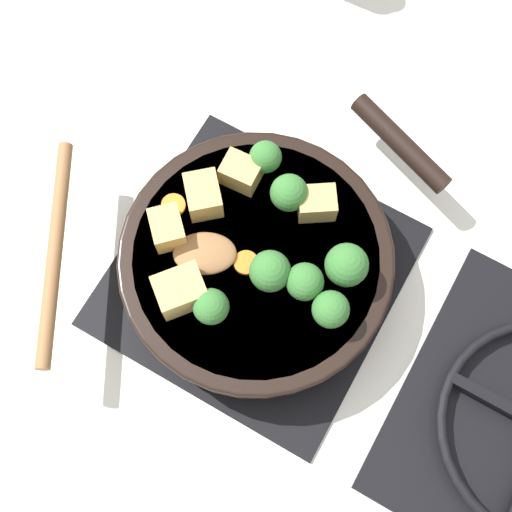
# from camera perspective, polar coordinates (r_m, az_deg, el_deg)

# --- Properties ---
(ground_plane) EXTENTS (2.40, 2.40, 0.00)m
(ground_plane) POSITION_cam_1_polar(r_m,az_deg,el_deg) (0.84, -0.00, -1.63)
(ground_plane) COLOR silver
(front_burner_grate) EXTENTS (0.31, 0.31, 0.03)m
(front_burner_grate) POSITION_cam_1_polar(r_m,az_deg,el_deg) (0.82, -0.00, -1.39)
(front_burner_grate) COLOR black
(front_burner_grate) RESTS_ON ground_plane
(skillet_pan) EXTENTS (0.39, 0.30, 0.05)m
(skillet_pan) POSITION_cam_1_polar(r_m,az_deg,el_deg) (0.78, 0.12, -0.39)
(skillet_pan) COLOR black
(skillet_pan) RESTS_ON front_burner_grate
(wooden_spoon) EXTENTS (0.23, 0.25, 0.02)m
(wooden_spoon) POSITION_cam_1_polar(r_m,az_deg,el_deg) (0.77, -11.05, 0.29)
(wooden_spoon) COLOR olive
(wooden_spoon) RESTS_ON skillet_pan
(tofu_cube_center_large) EXTENTS (0.05, 0.05, 0.03)m
(tofu_cube_center_large) POSITION_cam_1_polar(r_m,az_deg,el_deg) (0.76, -7.10, 2.22)
(tofu_cube_center_large) COLOR tan
(tofu_cube_center_large) RESTS_ON skillet_pan
(tofu_cube_near_handle) EXTENTS (0.06, 0.06, 0.04)m
(tofu_cube_near_handle) POSITION_cam_1_polar(r_m,az_deg,el_deg) (0.77, -4.23, 4.86)
(tofu_cube_near_handle) COLOR tan
(tofu_cube_near_handle) RESTS_ON skillet_pan
(tofu_cube_east_chunk) EXTENTS (0.05, 0.05, 0.03)m
(tofu_cube_east_chunk) POSITION_cam_1_polar(r_m,az_deg,el_deg) (0.77, 4.88, 4.22)
(tofu_cube_east_chunk) COLOR tan
(tofu_cube_east_chunk) RESTS_ON skillet_pan
(tofu_cube_west_chunk) EXTENTS (0.06, 0.06, 0.04)m
(tofu_cube_west_chunk) POSITION_cam_1_polar(r_m,az_deg,el_deg) (0.73, -6.06, -2.79)
(tofu_cube_west_chunk) COLOR tan
(tofu_cube_west_chunk) RESTS_ON skillet_pan
(tofu_cube_back_piece) EXTENTS (0.03, 0.04, 0.03)m
(tofu_cube_back_piece) POSITION_cam_1_polar(r_m,az_deg,el_deg) (0.78, -1.22, 6.71)
(tofu_cube_back_piece) COLOR tan
(tofu_cube_back_piece) RESTS_ON skillet_pan
(broccoli_floret_near_spoon) EXTENTS (0.04, 0.04, 0.05)m
(broccoli_floret_near_spoon) POSITION_cam_1_polar(r_m,az_deg,el_deg) (0.76, 2.53, 5.13)
(broccoli_floret_near_spoon) COLOR #709956
(broccoli_floret_near_spoon) RESTS_ON skillet_pan
(broccoli_floret_center_top) EXTENTS (0.04, 0.04, 0.05)m
(broccoli_floret_center_top) POSITION_cam_1_polar(r_m,az_deg,el_deg) (0.73, 1.13, -1.23)
(broccoli_floret_center_top) COLOR #709956
(broccoli_floret_center_top) RESTS_ON skillet_pan
(broccoli_floret_east_rim) EXTENTS (0.04, 0.04, 0.05)m
(broccoli_floret_east_rim) POSITION_cam_1_polar(r_m,az_deg,el_deg) (0.73, 3.93, -2.08)
(broccoli_floret_east_rim) COLOR #709956
(broccoli_floret_east_rim) RESTS_ON skillet_pan
(broccoli_floret_west_rim) EXTENTS (0.04, 0.04, 0.05)m
(broccoli_floret_west_rim) POSITION_cam_1_polar(r_m,az_deg,el_deg) (0.72, 6.00, -4.28)
(broccoli_floret_west_rim) COLOR #709956
(broccoli_floret_west_rim) RESTS_ON skillet_pan
(broccoli_floret_north_edge) EXTENTS (0.04, 0.04, 0.04)m
(broccoli_floret_north_edge) POSITION_cam_1_polar(r_m,az_deg,el_deg) (0.72, -3.62, -4.07)
(broccoli_floret_north_edge) COLOR #709956
(broccoli_floret_north_edge) RESTS_ON skillet_pan
(broccoli_floret_south_cluster) EXTENTS (0.04, 0.04, 0.04)m
(broccoli_floret_south_cluster) POSITION_cam_1_polar(r_m,az_deg,el_deg) (0.78, 0.76, 7.91)
(broccoli_floret_south_cluster) COLOR #709956
(broccoli_floret_south_cluster) RESTS_ON skillet_pan
(broccoli_floret_mid_floret) EXTENTS (0.05, 0.05, 0.05)m
(broccoli_floret_mid_floret) POSITION_cam_1_polar(r_m,az_deg,el_deg) (0.73, 7.26, -0.73)
(broccoli_floret_mid_floret) COLOR #709956
(broccoli_floret_mid_floret) RESTS_ON skillet_pan
(carrot_slice_orange_thin) EXTENTS (0.03, 0.03, 0.01)m
(carrot_slice_orange_thin) POSITION_cam_1_polar(r_m,az_deg,el_deg) (0.76, -0.81, -0.54)
(carrot_slice_orange_thin) COLOR orange
(carrot_slice_orange_thin) RESTS_ON skillet_pan
(carrot_slice_near_center) EXTENTS (0.03, 0.03, 0.01)m
(carrot_slice_near_center) POSITION_cam_1_polar(r_m,az_deg,el_deg) (0.78, -6.62, 4.05)
(carrot_slice_near_center) COLOR orange
(carrot_slice_near_center) RESTS_ON skillet_pan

